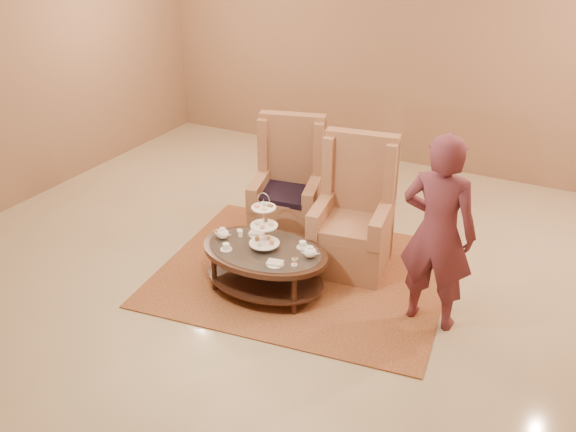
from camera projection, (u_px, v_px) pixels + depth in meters
The scene contains 8 objects.
ground at pixel (282, 296), 6.34m from camera, with size 8.00×8.00×0.00m, color tan.
ceiling at pixel (282, 296), 6.34m from camera, with size 8.00×8.00×0.02m, color white.
wall_back at pixel (420, 43), 8.72m from camera, with size 8.00×0.04×3.50m, color #906A4E.
rug at pixel (304, 273), 6.72m from camera, with size 3.19×2.76×0.02m.
tea_table at pixel (265, 257), 6.26m from camera, with size 1.29×0.89×1.08m.
armchair_left at pixel (288, 196), 7.33m from camera, with size 0.92×0.94×1.38m.
armchair_right at pixel (354, 224), 6.71m from camera, with size 0.87×0.89×1.41m.
person at pixel (438, 233), 5.58m from camera, with size 0.68×0.46×1.84m.
Camera 1 is at (2.52, -4.67, 3.56)m, focal length 40.00 mm.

